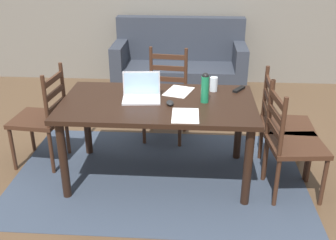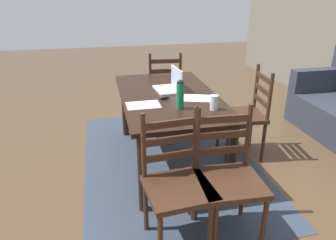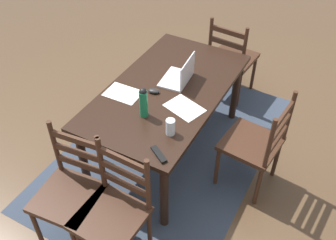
{
  "view_description": "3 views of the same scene",
  "coord_description": "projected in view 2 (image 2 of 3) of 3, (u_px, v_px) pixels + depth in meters",
  "views": [
    {
      "loc": [
        0.3,
        -3.14,
        2.0
      ],
      "look_at": [
        0.09,
        -0.14,
        0.63
      ],
      "focal_mm": 42.7,
      "sensor_mm": 36.0,
      "label": 1
    },
    {
      "loc": [
        2.93,
        -0.65,
        1.73
      ],
      "look_at": [
        -0.03,
        -0.0,
        0.45
      ],
      "focal_mm": 34.56,
      "sensor_mm": 36.0,
      "label": 2
    },
    {
      "loc": [
        2.3,
        1.26,
        2.7
      ],
      "look_at": [
        0.08,
        0.05,
        0.45
      ],
      "focal_mm": 41.12,
      "sensor_mm": 36.0,
      "label": 3
    }
  ],
  "objects": [
    {
      "name": "water_bottle",
      "position": [
        180.0,
        94.0,
        2.74
      ],
      "size": [
        0.07,
        0.07,
        0.26
      ],
      "color": "#197247",
      "rests_on": "dining_table"
    },
    {
      "name": "paper_stack_right",
      "position": [
        143.0,
        105.0,
        2.87
      ],
      "size": [
        0.21,
        0.3,
        0.0
      ],
      "primitive_type": "cube",
      "rotation": [
        0.0,
        0.0,
        0.02
      ],
      "color": "white",
      "rests_on": "dining_table"
    },
    {
      "name": "chair_right_near",
      "position": [
        177.0,
        184.0,
        2.21
      ],
      "size": [
        0.48,
        0.48,
        0.95
      ],
      "color": "#3D2316",
      "rests_on": "ground"
    },
    {
      "name": "paper_stack_left",
      "position": [
        198.0,
        98.0,
        3.05
      ],
      "size": [
        0.29,
        0.35,
        0.0
      ],
      "primitive_type": "cube",
      "rotation": [
        0.0,
        0.0,
        -0.31
      ],
      "color": "white",
      "rests_on": "dining_table"
    },
    {
      "name": "chair_left_far",
      "position": [
        164.0,
        88.0,
        4.29
      ],
      "size": [
        0.48,
        0.48,
        0.95
      ],
      "color": "#3D2316",
      "rests_on": "ground"
    },
    {
      "name": "computer_mouse",
      "position": [
        164.0,
        97.0,
        3.03
      ],
      "size": [
        0.08,
        0.11,
        0.03
      ],
      "primitive_type": "ellipsoid",
      "rotation": [
        0.0,
        0.0,
        0.21
      ],
      "color": "black",
      "rests_on": "dining_table"
    },
    {
      "name": "ground_plane",
      "position": [
        169.0,
        161.0,
        3.43
      ],
      "size": [
        14.0,
        14.0,
        0.0
      ],
      "primitive_type": "plane",
      "color": "brown"
    },
    {
      "name": "dining_table",
      "position": [
        169.0,
        103.0,
        3.18
      ],
      "size": [
        1.65,
        0.92,
        0.73
      ],
      "color": "black",
      "rests_on": "ground"
    },
    {
      "name": "area_rug",
      "position": [
        169.0,
        160.0,
        3.43
      ],
      "size": [
        2.63,
        1.73,
        0.01
      ],
      "primitive_type": "cube",
      "color": "#333D4C",
      "rests_on": "ground"
    },
    {
      "name": "tv_remote",
      "position": [
        228.0,
        118.0,
        2.56
      ],
      "size": [
        0.13,
        0.17,
        0.02
      ],
      "primitive_type": "cube",
      "rotation": [
        0.0,
        0.0,
        2.57
      ],
      "color": "black",
      "rests_on": "dining_table"
    },
    {
      "name": "chair_far_head",
      "position": [
        246.0,
        114.0,
        3.41
      ],
      "size": [
        0.49,
        0.49,
        0.95
      ],
      "color": "#3D2316",
      "rests_on": "ground"
    },
    {
      "name": "drinking_glass",
      "position": [
        214.0,
        103.0,
        2.75
      ],
      "size": [
        0.07,
        0.07,
        0.13
      ],
      "primitive_type": "cylinder",
      "color": "silver",
      "rests_on": "dining_table"
    },
    {
      "name": "chair_right_far",
      "position": [
        228.0,
        178.0,
        2.29
      ],
      "size": [
        0.46,
        0.46,
        0.95
      ],
      "color": "#3D2316",
      "rests_on": "ground"
    },
    {
      "name": "laptop",
      "position": [
        171.0,
        84.0,
        3.27
      ],
      "size": [
        0.34,
        0.25,
        0.23
      ],
      "color": "silver",
      "rests_on": "dining_table"
    }
  ]
}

